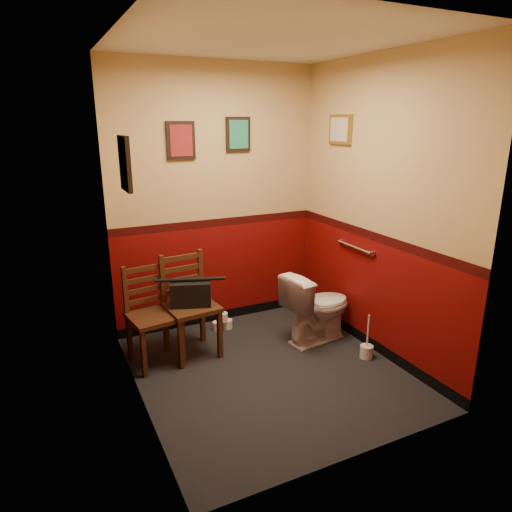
{
  "coord_description": "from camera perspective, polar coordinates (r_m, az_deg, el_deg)",
  "views": [
    {
      "loc": [
        -1.66,
        -3.18,
        2.14
      ],
      "look_at": [
        0.0,
        0.25,
        1.0
      ],
      "focal_mm": 32.0,
      "sensor_mm": 36.0,
      "label": 1
    }
  ],
  "objects": [
    {
      "name": "floor",
      "position": [
        4.18,
        1.54,
        -14.17
      ],
      "size": [
        2.2,
        2.4,
        0.0
      ],
      "primitive_type": "cube",
      "color": "black",
      "rests_on": "ground"
    },
    {
      "name": "ceiling",
      "position": [
        3.63,
        1.91,
        25.52
      ],
      "size": [
        2.2,
        2.4,
        0.0
      ],
      "primitive_type": "cube",
      "rotation": [
        3.14,
        0.0,
        0.0
      ],
      "color": "silver",
      "rests_on": "ground"
    },
    {
      "name": "wall_back",
      "position": [
        4.75,
        -5.04,
        7.02
      ],
      "size": [
        2.2,
        0.0,
        2.7
      ],
      "primitive_type": "cube",
      "rotation": [
        1.57,
        0.0,
        0.0
      ],
      "color": "#600808",
      "rests_on": "ground"
    },
    {
      "name": "wall_front",
      "position": [
        2.7,
        13.52,
        -0.84
      ],
      "size": [
        2.2,
        0.0,
        2.7
      ],
      "primitive_type": "cube",
      "rotation": [
        -1.57,
        0.0,
        0.0
      ],
      "color": "#600808",
      "rests_on": "ground"
    },
    {
      "name": "wall_left",
      "position": [
        3.32,
        -15.39,
        2.3
      ],
      "size": [
        0.0,
        2.4,
        2.7
      ],
      "primitive_type": "cube",
      "rotation": [
        1.57,
        0.0,
        1.57
      ],
      "color": "#600808",
      "rests_on": "ground"
    },
    {
      "name": "wall_right",
      "position": [
        4.28,
        14.94,
        5.47
      ],
      "size": [
        0.0,
        2.4,
        2.7
      ],
      "primitive_type": "cube",
      "rotation": [
        1.57,
        0.0,
        -1.57
      ],
      "color": "#600808",
      "rests_on": "ground"
    },
    {
      "name": "grab_bar",
      "position": [
        4.54,
        12.24,
        1.08
      ],
      "size": [
        0.05,
        0.56,
        0.06
      ],
      "color": "silver",
      "rests_on": "wall_right"
    },
    {
      "name": "framed_print_back_a",
      "position": [
        4.56,
        -9.38,
        14.06
      ],
      "size": [
        0.28,
        0.04,
        0.36
      ],
      "color": "black",
      "rests_on": "wall_back"
    },
    {
      "name": "framed_print_back_b",
      "position": [
        4.76,
        -2.24,
        14.97
      ],
      "size": [
        0.26,
        0.04,
        0.34
      ],
      "color": "black",
      "rests_on": "wall_back"
    },
    {
      "name": "framed_print_left",
      "position": [
        3.34,
        -16.04,
        11.05
      ],
      "size": [
        0.04,
        0.3,
        0.38
      ],
      "color": "black",
      "rests_on": "wall_left"
    },
    {
      "name": "framed_print_right",
      "position": [
        4.67,
        10.48,
        15.29
      ],
      "size": [
        0.04,
        0.34,
        0.28
      ],
      "color": "olive",
      "rests_on": "wall_right"
    },
    {
      "name": "toilet",
      "position": [
        4.6,
        7.71,
        -6.35
      ],
      "size": [
        0.77,
        0.5,
        0.71
      ],
      "primitive_type": "imported",
      "rotation": [
        0.0,
        0.0,
        1.71
      ],
      "color": "white",
      "rests_on": "floor"
    },
    {
      "name": "toilet_brush",
      "position": [
        4.47,
        13.65,
        -11.43
      ],
      "size": [
        0.12,
        0.12,
        0.43
      ],
      "color": "silver",
      "rests_on": "floor"
    },
    {
      "name": "chair_left",
      "position": [
        4.24,
        -12.84,
        -7.22
      ],
      "size": [
        0.48,
        0.48,
        0.9
      ],
      "rotation": [
        0.0,
        0.0,
        0.14
      ],
      "color": "#4F2C17",
      "rests_on": "floor"
    },
    {
      "name": "chair_right",
      "position": [
        4.32,
        -8.32,
        -6.13
      ],
      "size": [
        0.49,
        0.49,
        0.96
      ],
      "rotation": [
        0.0,
        0.0,
        0.09
      ],
      "color": "#4F2C17",
      "rests_on": "floor"
    },
    {
      "name": "handbag",
      "position": [
        4.23,
        -8.16,
        -4.62
      ],
      "size": [
        0.4,
        0.29,
        0.27
      ],
      "rotation": [
        0.0,
        0.0,
        -0.34
      ],
      "color": "black",
      "rests_on": "chair_right"
    },
    {
      "name": "tp_stack",
      "position": [
        4.9,
        -4.19,
        -8.28
      ],
      "size": [
        0.22,
        0.11,
        0.19
      ],
      "color": "silver",
      "rests_on": "floor"
    }
  ]
}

